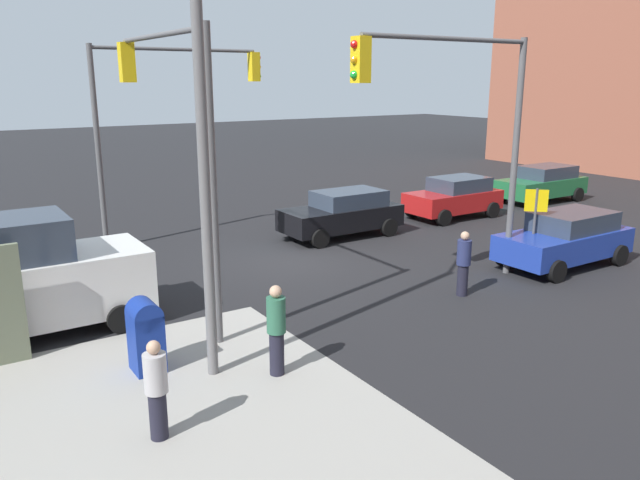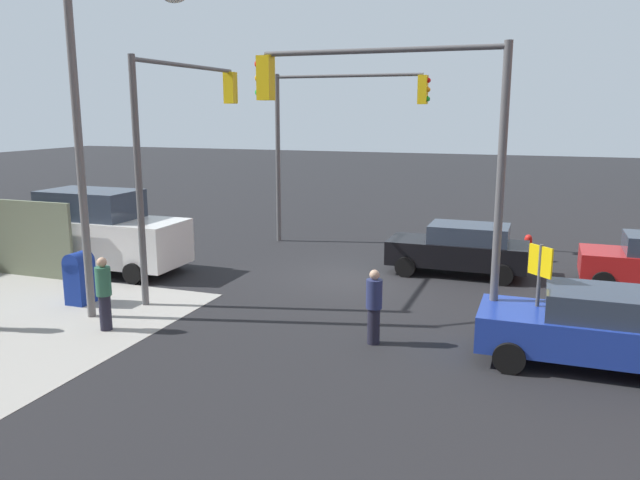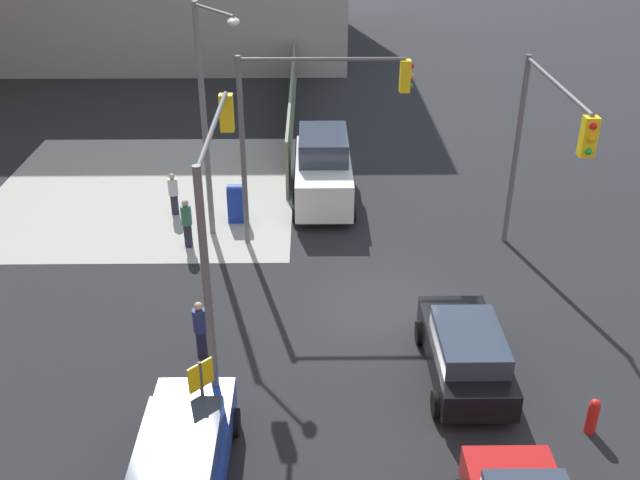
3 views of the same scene
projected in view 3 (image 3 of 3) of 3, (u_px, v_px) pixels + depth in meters
ground_plane at (389, 313)px, 20.99m from camera, size 120.00×120.00×0.00m
sidewalk_corner at (145, 190)px, 28.84m from camera, size 12.00×12.00×0.01m
construction_fence at (292, 103)px, 35.33m from camera, size 17.82×0.12×2.40m
traffic_signal_nw_corner at (216, 204)px, 16.72m from camera, size 5.71×0.36×6.50m
traffic_signal_se_corner at (542, 137)px, 20.80m from camera, size 5.98×0.36×6.50m
traffic_signal_ne_corner at (307, 114)px, 22.77m from camera, size 0.36×5.55×6.50m
street_lamp_corner at (208, 108)px, 23.05m from camera, size 2.35×1.65×8.00m
warning_sign_two_way at (202, 391)px, 15.40m from camera, size 0.48×0.48×2.40m
mailbox_blue at (237, 202)px, 26.05m from camera, size 0.56×0.64×1.43m
fire_hydrant at (593, 415)px, 16.39m from camera, size 0.26×0.26×0.94m
coupe_blue at (183, 455)px, 14.79m from camera, size 4.33×2.02×1.62m
coupe_black at (465, 351)px, 17.95m from camera, size 4.31×2.02×1.62m
van_white_delivery at (323, 169)px, 27.46m from camera, size 5.40×2.32×2.62m
pedestrian_crossing at (187, 222)px, 24.19m from camera, size 0.36×0.36×1.78m
pedestrian_waiting at (174, 193)px, 26.52m from camera, size 0.36×0.36×1.64m
pedestrian_walking_north at (200, 329)px, 18.75m from camera, size 0.36×0.36×1.70m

